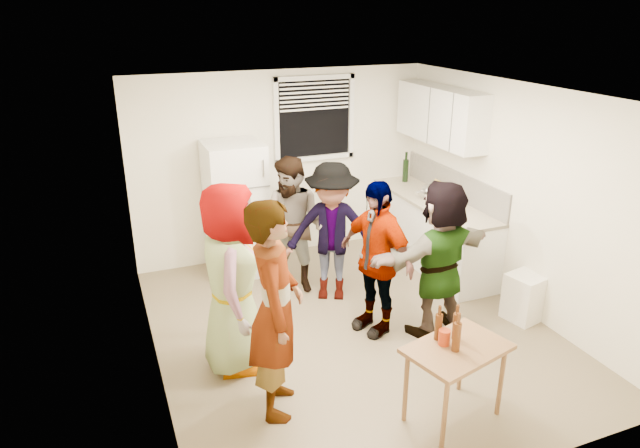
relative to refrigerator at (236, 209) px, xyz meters
name	(u,v)px	position (x,y,z in m)	size (l,w,h in m)	color
room	(351,329)	(0.75, -1.88, -0.85)	(4.00, 4.50, 2.50)	white
window	(315,119)	(1.20, 0.33, 1.00)	(1.12, 0.10, 1.06)	white
refrigerator	(236,209)	(0.00, 0.00, 0.00)	(0.70, 0.70, 1.70)	white
counter_lower	(432,233)	(2.45, -0.73, -0.42)	(0.60, 2.20, 0.86)	white
countertop	(434,201)	(2.45, -0.73, 0.03)	(0.64, 2.22, 0.04)	beige
backsplash	(454,184)	(2.74, -0.73, 0.23)	(0.03, 2.20, 0.36)	#B6B0A7
upper_cabinets	(440,115)	(2.58, -0.53, 1.10)	(0.34, 1.60, 0.70)	white
kettle	(429,199)	(2.40, -0.69, 0.05)	(0.26, 0.22, 0.22)	silver
paper_towel	(447,207)	(2.43, -1.05, 0.05)	(0.12, 0.12, 0.25)	white
wine_bottle	(405,181)	(2.50, 0.12, 0.05)	(0.08, 0.08, 0.32)	black
beer_bottle_counter	(450,213)	(2.35, -1.24, 0.05)	(0.06, 0.06, 0.23)	#47230C
blue_cup	(442,216)	(2.19, -1.30, 0.05)	(0.08, 0.08, 0.11)	blue
picture_frame	(440,187)	(2.67, -0.51, 0.13)	(0.02, 0.20, 0.17)	#EEC148
trash_bin	(524,298)	(2.61, -2.38, -0.60)	(0.36, 0.36, 0.52)	white
serving_table	(451,416)	(0.95, -3.46, -0.85)	(0.82, 0.55, 0.69)	brown
beer_bottle_table	(455,350)	(0.90, -3.49, -0.16)	(0.06, 0.06, 0.25)	#47230C
red_cup	(444,344)	(0.86, -3.38, -0.16)	(0.10, 0.10, 0.13)	#A32F0E
guest_grey	(237,364)	(-0.55, -2.04, -0.85)	(0.90, 1.83, 0.58)	gray
guest_stripe	(278,405)	(-0.36, -2.78, -0.85)	(0.69, 1.89, 0.45)	#141933
guest_back_left	(294,288)	(0.50, -0.75, -0.85)	(0.80, 1.64, 0.62)	#523325
guest_back_right	(331,296)	(0.84, -1.11, -0.85)	(1.06, 1.65, 0.61)	#45464B
guest_black	(373,328)	(0.98, -1.94, -0.85)	(0.97, 1.66, 0.40)	black
guest_orange	(434,329)	(1.59, -2.21, -0.85)	(1.54, 1.66, 0.49)	#D87D3E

